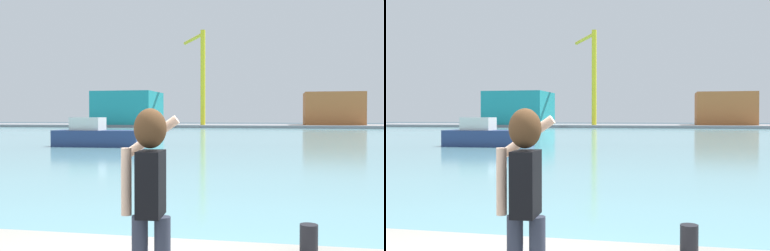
% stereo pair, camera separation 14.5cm
% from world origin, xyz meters
% --- Properties ---
extents(ground_plane, '(220.00, 220.00, 0.00)m').
position_xyz_m(ground_plane, '(0.00, 50.00, 0.00)').
color(ground_plane, '#334751').
extents(harbor_water, '(140.00, 100.00, 0.02)m').
position_xyz_m(harbor_water, '(0.00, 52.00, 0.01)').
color(harbor_water, '#6BA8B2').
rests_on(harbor_water, ground_plane).
extents(far_shore_dock, '(140.00, 20.00, 0.55)m').
position_xyz_m(far_shore_dock, '(0.00, 92.00, 0.27)').
color(far_shore_dock, gray).
rests_on(far_shore_dock, ground_plane).
extents(person_photographer, '(0.53, 0.55, 1.74)m').
position_xyz_m(person_photographer, '(0.82, -0.26, 1.66)').
color(person_photographer, '#2D3342').
rests_on(person_photographer, quay_promenade).
extents(harbor_bollard, '(0.22, 0.22, 0.36)m').
position_xyz_m(harbor_bollard, '(2.27, 1.63, 0.77)').
color(harbor_bollard, black).
rests_on(harbor_bollard, quay_promenade).
extents(boat_moored, '(6.59, 2.47, 2.18)m').
position_xyz_m(boat_moored, '(-11.47, 27.39, 0.82)').
color(boat_moored, navy).
rests_on(boat_moored, harbor_water).
extents(warehouse_left, '(12.89, 12.05, 7.10)m').
position_xyz_m(warehouse_left, '(-30.23, 88.61, 4.10)').
color(warehouse_left, teal).
rests_on(warehouse_left, far_shore_dock).
extents(warehouse_right, '(11.66, 8.77, 6.71)m').
position_xyz_m(warehouse_right, '(13.29, 91.42, 3.90)').
color(warehouse_right, '#B26633').
rests_on(warehouse_right, far_shore_dock).
extents(port_crane, '(6.78, 11.35, 19.47)m').
position_xyz_m(port_crane, '(-13.81, 86.98, 12.39)').
color(port_crane, yellow).
rests_on(port_crane, far_shore_dock).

